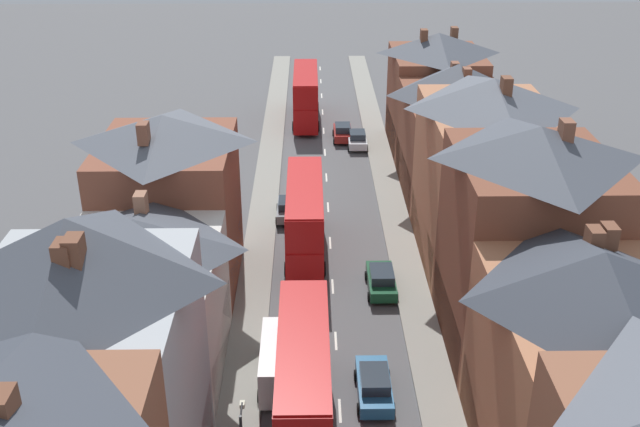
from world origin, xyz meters
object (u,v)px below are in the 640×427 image
(car_mid_black, at_px, (381,280))
(car_mid_white, at_px, (288,208))
(car_far_grey, at_px, (357,139))
(double_decker_bus_mid_street, at_px, (304,381))
(car_parked_left_a, at_px, (343,132))
(double_decker_bus_lead, at_px, (306,95))
(car_near_silver, at_px, (374,384))
(delivery_van, at_px, (280,362))
(double_decker_bus_far_approaching, at_px, (305,218))

(car_mid_black, bearing_deg, car_mid_white, 120.16)
(car_far_grey, bearing_deg, double_decker_bus_mid_street, -97.26)
(car_parked_left_a, bearing_deg, car_far_grey, -56.39)
(double_decker_bus_lead, height_order, double_decker_bus_mid_street, same)
(car_parked_left_a, height_order, car_mid_black, car_parked_left_a)
(car_near_silver, bearing_deg, car_mid_white, 103.07)
(car_near_silver, bearing_deg, car_mid_black, 82.90)
(car_mid_black, relative_size, car_mid_white, 1.09)
(car_near_silver, height_order, car_mid_black, car_near_silver)
(car_mid_black, xyz_separation_m, delivery_van, (-6.20, -9.14, 0.54))
(car_parked_left_a, distance_m, delivery_van, 37.30)
(car_mid_black, height_order, delivery_van, delivery_van)
(double_decker_bus_far_approaching, relative_size, car_mid_white, 2.82)
(double_decker_bus_lead, relative_size, car_mid_black, 2.59)
(car_mid_white, bearing_deg, double_decker_bus_far_approaching, -77.33)
(double_decker_bus_mid_street, relative_size, double_decker_bus_far_approaching, 1.00)
(car_near_silver, xyz_separation_m, car_parked_left_a, (0.00, 38.26, 0.01))
(car_mid_black, distance_m, car_far_grey, 25.87)
(double_decker_bus_lead, xyz_separation_m, car_near_silver, (3.61, -43.94, -2.00))
(car_far_grey, bearing_deg, double_decker_bus_far_approaching, -103.19)
(car_mid_white, bearing_deg, double_decker_bus_lead, 86.77)
(double_decker_bus_mid_street, bearing_deg, car_far_grey, 82.74)
(car_near_silver, height_order, delivery_van, delivery_van)
(car_mid_white, height_order, delivery_van, delivery_van)
(double_decker_bus_mid_street, bearing_deg, car_parked_left_a, 84.90)
(double_decker_bus_mid_street, height_order, double_decker_bus_far_approaching, same)
(car_near_silver, bearing_deg, double_decker_bus_lead, 94.69)
(car_mid_white, bearing_deg, car_near_silver, -76.93)
(double_decker_bus_lead, relative_size, car_mid_white, 2.82)
(car_near_silver, height_order, car_parked_left_a, car_parked_left_a)
(double_decker_bus_lead, bearing_deg, car_mid_white, -93.23)
(double_decker_bus_mid_street, bearing_deg, double_decker_bus_far_approaching, 90.00)
(double_decker_bus_far_approaching, xyz_separation_m, car_parked_left_a, (3.61, 22.90, -2.00))
(car_mid_white, bearing_deg, car_parked_left_a, 74.06)
(car_near_silver, xyz_separation_m, delivery_van, (-4.90, 1.29, 0.53))
(double_decker_bus_mid_street, distance_m, car_near_silver, 4.68)
(double_decker_bus_lead, distance_m, car_near_silver, 44.14)
(car_mid_black, bearing_deg, delivery_van, -124.16)
(double_decker_bus_lead, relative_size, double_decker_bus_far_approaching, 1.00)
(double_decker_bus_far_approaching, distance_m, car_mid_black, 7.24)
(double_decker_bus_lead, distance_m, delivery_van, 42.70)
(double_decker_bus_far_approaching, bearing_deg, double_decker_bus_mid_street, -90.00)
(car_parked_left_a, xyz_separation_m, car_mid_black, (1.30, -27.83, -0.02))
(double_decker_bus_lead, xyz_separation_m, car_parked_left_a, (3.61, -5.68, -2.00))
(double_decker_bus_mid_street, xyz_separation_m, double_decker_bus_far_approaching, (0.00, 17.56, 0.00))
(double_decker_bus_mid_street, xyz_separation_m, car_near_silver, (3.61, 2.21, -2.00))
(car_far_grey, bearing_deg, double_decker_bus_lead, 122.73)
(double_decker_bus_far_approaching, height_order, car_far_grey, double_decker_bus_far_approaching)
(double_decker_bus_lead, xyz_separation_m, double_decker_bus_mid_street, (0.00, -46.15, 0.00))
(double_decker_bus_mid_street, distance_m, car_mid_white, 23.43)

